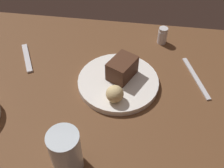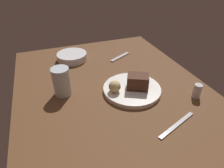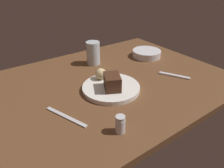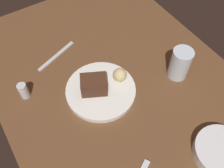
{
  "view_description": "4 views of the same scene",
  "coord_description": "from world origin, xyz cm",
  "px_view_note": "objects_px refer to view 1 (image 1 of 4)",
  "views": [
    {
      "loc": [
        6.26,
        -50.13,
        63.91
      ],
      "look_at": [
        -1.29,
        2.6,
        7.73
      ],
      "focal_mm": 42.7,
      "sensor_mm": 36.0,
      "label": 1
    },
    {
      "loc": [
        63.28,
        -25.33,
        54.07
      ],
      "look_at": [
        -3.8,
        -0.67,
        6.23
      ],
      "focal_mm": 31.65,
      "sensor_mm": 36.0,
      "label": 2
    },
    {
      "loc": [
        46.2,
        71.84,
        50.77
      ],
      "look_at": [
        -0.9,
        6.67,
        5.31
      ],
      "focal_mm": 33.85,
      "sensor_mm": 36.0,
      "label": 3
    },
    {
      "loc": [
        -44.81,
        31.07,
        79.58
      ],
      "look_at": [
        -0.97,
        3.06,
        6.0
      ],
      "focal_mm": 40.58,
      "sensor_mm": 36.0,
      "label": 4
    }
  ],
  "objects_px": {
    "chocolate_cake_slice": "(122,68)",
    "salt_shaker": "(163,36)",
    "dessert_plate": "(118,82)",
    "butter_knife": "(196,78)",
    "water_glass": "(66,152)",
    "dessert_spoon": "(27,58)",
    "bread_roll": "(115,94)"
  },
  "relations": [
    {
      "from": "chocolate_cake_slice",
      "to": "salt_shaker",
      "type": "bearing_deg",
      "value": 60.09
    },
    {
      "from": "dessert_plate",
      "to": "butter_knife",
      "type": "xyz_separation_m",
      "value": [
        0.24,
        0.06,
        -0.01
      ]
    },
    {
      "from": "water_glass",
      "to": "dessert_spoon",
      "type": "height_order",
      "value": "water_glass"
    },
    {
      "from": "dessert_plate",
      "to": "bread_roll",
      "type": "bearing_deg",
      "value": -88.65
    },
    {
      "from": "salt_shaker",
      "to": "dessert_spoon",
      "type": "xyz_separation_m",
      "value": [
        -0.46,
        -0.16,
        -0.03
      ]
    },
    {
      "from": "dessert_spoon",
      "to": "dessert_plate",
      "type": "bearing_deg",
      "value": -131.03
    },
    {
      "from": "dessert_spoon",
      "to": "chocolate_cake_slice",
      "type": "bearing_deg",
      "value": -127.25
    },
    {
      "from": "dessert_spoon",
      "to": "bread_roll",
      "type": "bearing_deg",
      "value": -143.48
    },
    {
      "from": "dessert_plate",
      "to": "salt_shaker",
      "type": "xyz_separation_m",
      "value": [
        0.13,
        0.23,
        0.02
      ]
    },
    {
      "from": "bread_roll",
      "to": "water_glass",
      "type": "xyz_separation_m",
      "value": [
        -0.09,
        -0.2,
        0.02
      ]
    },
    {
      "from": "chocolate_cake_slice",
      "to": "butter_knife",
      "type": "distance_m",
      "value": 0.24
    },
    {
      "from": "butter_knife",
      "to": "salt_shaker",
      "type": "bearing_deg",
      "value": -167.12
    },
    {
      "from": "water_glass",
      "to": "butter_knife",
      "type": "bearing_deg",
      "value": 46.55
    },
    {
      "from": "chocolate_cake_slice",
      "to": "water_glass",
      "type": "height_order",
      "value": "water_glass"
    },
    {
      "from": "dessert_plate",
      "to": "salt_shaker",
      "type": "relative_size",
      "value": 4.01
    },
    {
      "from": "bread_roll",
      "to": "salt_shaker",
      "type": "bearing_deg",
      "value": 67.46
    },
    {
      "from": "chocolate_cake_slice",
      "to": "water_glass",
      "type": "xyz_separation_m",
      "value": [
        -0.09,
        -0.31,
        0.01
      ]
    },
    {
      "from": "bread_roll",
      "to": "dessert_spoon",
      "type": "relative_size",
      "value": 0.34
    },
    {
      "from": "salt_shaker",
      "to": "butter_knife",
      "type": "bearing_deg",
      "value": -57.1
    },
    {
      "from": "bread_roll",
      "to": "water_glass",
      "type": "relative_size",
      "value": 0.41
    },
    {
      "from": "water_glass",
      "to": "butter_knife",
      "type": "distance_m",
      "value": 0.48
    },
    {
      "from": "dessert_plate",
      "to": "chocolate_cake_slice",
      "type": "relative_size",
      "value": 2.79
    },
    {
      "from": "dessert_spoon",
      "to": "butter_knife",
      "type": "relative_size",
      "value": 0.79
    },
    {
      "from": "dessert_plate",
      "to": "salt_shaker",
      "type": "height_order",
      "value": "salt_shaker"
    },
    {
      "from": "dessert_plate",
      "to": "butter_knife",
      "type": "relative_size",
      "value": 1.32
    },
    {
      "from": "dessert_plate",
      "to": "bread_roll",
      "type": "distance_m",
      "value": 0.09
    },
    {
      "from": "dessert_spoon",
      "to": "butter_knife",
      "type": "xyz_separation_m",
      "value": [
        0.57,
        -0.02,
        -0.0
      ]
    },
    {
      "from": "salt_shaker",
      "to": "water_glass",
      "type": "height_order",
      "value": "water_glass"
    },
    {
      "from": "salt_shaker",
      "to": "water_glass",
      "type": "xyz_separation_m",
      "value": [
        -0.22,
        -0.52,
        0.03
      ]
    },
    {
      "from": "dessert_plate",
      "to": "bread_roll",
      "type": "relative_size",
      "value": 4.92
    },
    {
      "from": "bread_roll",
      "to": "butter_knife",
      "type": "xyz_separation_m",
      "value": [
        0.24,
        0.14,
        -0.04
      ]
    },
    {
      "from": "butter_knife",
      "to": "water_glass",
      "type": "bearing_deg",
      "value": -63.48
    }
  ]
}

